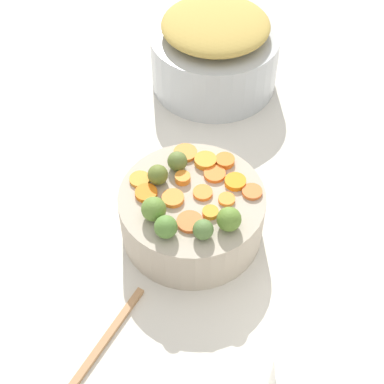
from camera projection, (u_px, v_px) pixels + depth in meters
tabletop at (180, 225)px, 0.96m from camera, size 2.40×2.40×0.02m
serving_bowl_carrots at (192, 214)px, 0.91m from camera, size 0.23×0.23×0.09m
metal_pot at (214, 60)px, 1.15m from camera, size 0.26×0.26×0.12m
stuffing_mound at (216, 25)px, 1.08m from camera, size 0.21×0.21×0.05m
carrot_slice_0 at (210, 212)px, 0.84m from camera, size 0.03×0.03×0.01m
carrot_slice_1 at (215, 174)px, 0.90m from camera, size 0.05×0.05×0.01m
carrot_slice_2 at (146, 193)px, 0.87m from camera, size 0.05×0.05×0.01m
carrot_slice_3 at (235, 182)px, 0.88m from camera, size 0.05×0.05×0.01m
carrot_slice_4 at (185, 153)px, 0.93m from camera, size 0.05×0.05×0.01m
carrot_slice_5 at (140, 179)px, 0.89m from camera, size 0.04×0.04×0.01m
carrot_slice_6 at (226, 201)px, 0.86m from camera, size 0.03×0.03×0.01m
carrot_slice_7 at (190, 222)px, 0.83m from camera, size 0.06×0.06×0.01m
carrot_slice_8 at (205, 161)px, 0.91m from camera, size 0.05×0.05×0.01m
carrot_slice_9 at (252, 192)px, 0.87m from camera, size 0.05×0.05×0.01m
carrot_slice_10 at (185, 179)px, 0.89m from camera, size 0.03×0.03×0.01m
carrot_slice_11 at (225, 161)px, 0.91m from camera, size 0.04×0.04×0.01m
carrot_slice_12 at (203, 193)px, 0.87m from camera, size 0.04×0.04×0.01m
carrot_slice_13 at (172, 198)px, 0.86m from camera, size 0.04×0.04×0.01m
brussels_sprout_0 at (154, 209)px, 0.83m from camera, size 0.04×0.04×0.04m
brussels_sprout_1 at (177, 161)px, 0.90m from camera, size 0.03×0.03×0.03m
brussels_sprout_2 at (229, 219)px, 0.82m from camera, size 0.04×0.04×0.04m
brussels_sprout_3 at (203, 229)px, 0.81m from camera, size 0.03×0.03×0.03m
brussels_sprout_4 at (159, 173)px, 0.88m from camera, size 0.03×0.03×0.03m
brussels_sprout_5 at (166, 227)px, 0.81m from camera, size 0.04×0.04×0.04m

